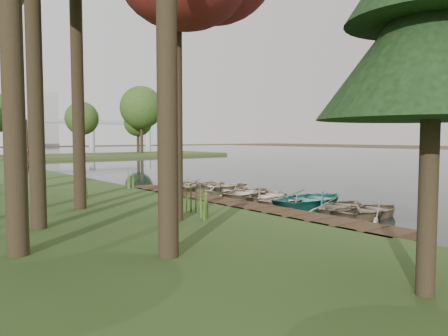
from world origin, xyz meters
TOP-DOWN VIEW (x-y plane):
  - ground at (0.00, 0.00)m, footprint 300.00×300.00m
  - water at (30.00, 20.00)m, footprint 130.00×200.00m
  - boardwalk at (-1.60, 0.00)m, footprint 1.60×16.00m
  - peninsula at (8.00, 50.00)m, footprint 50.00×14.00m
  - far_trees at (4.67, 50.00)m, footprint 45.60×5.60m
  - building_a at (30.00, 140.00)m, footprint 10.00×8.00m
  - rowboat_0 at (1.10, -5.06)m, footprint 3.45×2.61m
  - rowboat_1 at (1.14, -3.91)m, footprint 3.64×3.06m
  - rowboat_2 at (1.28, -2.20)m, footprint 4.13×3.08m
  - rowboat_3 at (0.86, -1.26)m, footprint 3.34×2.52m
  - rowboat_4 at (1.14, 0.23)m, footprint 3.69×3.13m
  - rowboat_5 at (1.00, 1.42)m, footprint 4.00×3.33m
  - rowboat_6 at (1.14, 3.16)m, footprint 3.27×2.54m
  - rowboat_7 at (1.03, 4.19)m, footprint 4.33×3.46m
  - rowboat_8 at (1.23, 5.55)m, footprint 3.76×2.97m
  - rowboat_9 at (1.25, 6.94)m, footprint 3.46×2.84m
  - stored_rowboat at (-7.37, 9.31)m, footprint 4.41×3.94m
  - reeds_0 at (-4.60, -2.58)m, footprint 0.60×0.60m
  - reeds_1 at (-4.27, -1.37)m, footprint 0.60×0.60m
  - reeds_2 at (-6.17, 4.53)m, footprint 0.60×0.60m
  - reeds_3 at (-2.60, 6.85)m, footprint 0.60×0.60m

SIDE VIEW (x-z plane):
  - ground at x=0.00m, z-range 0.00..0.00m
  - water at x=30.00m, z-range 0.00..0.05m
  - boardwalk at x=-1.60m, z-range 0.00..0.30m
  - peninsula at x=8.00m, z-range 0.00..0.45m
  - rowboat_6 at x=1.14m, z-range 0.05..0.67m
  - rowboat_9 at x=1.25m, z-range 0.05..0.67m
  - rowboat_1 at x=1.14m, z-range 0.05..0.69m
  - rowboat_4 at x=1.14m, z-range 0.05..0.70m
  - rowboat_3 at x=0.86m, z-range 0.05..0.71m
  - rowboat_0 at x=1.10m, z-range 0.05..0.72m
  - rowboat_8 at x=1.23m, z-range 0.05..0.75m
  - rowboat_5 at x=1.00m, z-range 0.05..0.77m
  - rowboat_7 at x=1.03m, z-range 0.05..0.85m
  - rowboat_2 at x=1.28m, z-range 0.05..0.87m
  - stored_rowboat at x=-7.37m, z-range 0.30..1.05m
  - reeds_2 at x=-6.17m, z-range 0.30..1.17m
  - reeds_0 at x=-4.60m, z-range 0.30..1.32m
  - reeds_1 at x=-4.27m, z-range 0.30..1.41m
  - reeds_3 at x=-2.60m, z-range 0.30..1.43m
  - far_trees at x=4.67m, z-range 2.03..10.83m
  - building_a at x=30.00m, z-range 0.00..18.00m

